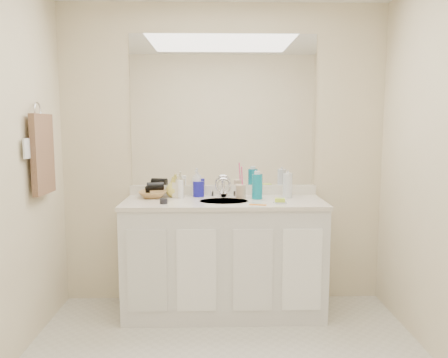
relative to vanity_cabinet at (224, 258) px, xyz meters
name	(u,v)px	position (x,y,z in m)	size (l,w,h in m)	color
wall_back	(223,156)	(0.00, 0.28, 0.77)	(2.60, 0.02, 2.40)	beige
wall_front	(245,240)	(0.00, -2.33, 0.77)	(2.60, 0.02, 2.40)	beige
vanity_cabinet	(224,258)	(0.00, 0.00, 0.00)	(1.50, 0.55, 0.85)	silver
countertop	(224,202)	(0.00, 0.00, 0.44)	(1.52, 0.57, 0.03)	silver
backsplash	(223,190)	(0.00, 0.26, 0.50)	(1.52, 0.03, 0.08)	white
sink_basin	(224,202)	(0.00, -0.02, 0.44)	(0.37, 0.37, 0.02)	beige
faucet	(223,190)	(0.00, 0.16, 0.51)	(0.02, 0.02, 0.11)	silver
mirror	(223,111)	(0.00, 0.27, 1.14)	(1.48, 0.01, 1.20)	white
blue_mug	(199,189)	(-0.20, 0.18, 0.52)	(0.09, 0.09, 0.12)	#161596
tan_cup	(241,191)	(0.13, 0.11, 0.51)	(0.08, 0.08, 0.10)	#D0B392
toothbrush	(242,179)	(0.14, 0.11, 0.60)	(0.01, 0.01, 0.20)	#FF4386
mouthwash_bottle	(257,187)	(0.26, 0.07, 0.55)	(0.08, 0.08, 0.19)	#0C829B
clear_pump_bottle	(288,185)	(0.50, 0.11, 0.55)	(0.07, 0.07, 0.20)	silver
soap_dish	(280,203)	(0.41, -0.13, 0.46)	(0.09, 0.07, 0.01)	silver
green_soap	(280,200)	(0.41, -0.13, 0.48)	(0.07, 0.05, 0.03)	#B7DC35
orange_comb	(258,205)	(0.24, -0.20, 0.46)	(0.12, 0.03, 0.01)	orange
dark_jar	(164,201)	(-0.44, -0.13, 0.47)	(0.06, 0.06, 0.04)	black
extra_white_bottle	(181,189)	(-0.34, 0.10, 0.52)	(0.04, 0.04, 0.14)	white
soap_bottle_white	(196,183)	(-0.22, 0.20, 0.56)	(0.08, 0.08, 0.21)	silver
soap_bottle_cream	(178,186)	(-0.36, 0.15, 0.54)	(0.08, 0.08, 0.18)	beige
soap_bottle_yellow	(174,187)	(-0.40, 0.17, 0.53)	(0.12, 0.12, 0.16)	#D7CA53
wicker_basket	(153,194)	(-0.56, 0.14, 0.48)	(0.22, 0.22, 0.05)	#A67842
hair_dryer	(155,186)	(-0.54, 0.14, 0.54)	(0.07, 0.07, 0.13)	black
towel_ring	(37,110)	(-1.27, -0.25, 1.12)	(0.11, 0.11, 0.01)	silver
hand_towel	(43,154)	(-1.25, -0.25, 0.82)	(0.04, 0.32, 0.55)	brown
switch_plate	(27,149)	(-1.27, -0.45, 0.88)	(0.01, 0.09, 0.13)	white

